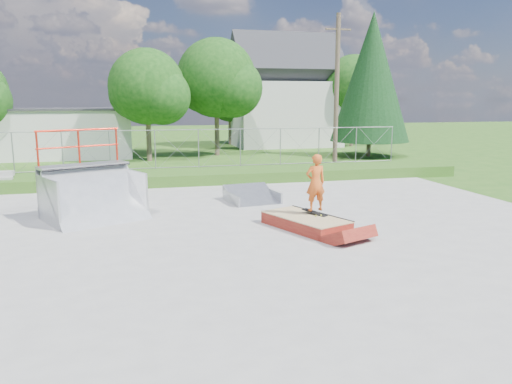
# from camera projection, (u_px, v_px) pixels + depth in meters

# --- Properties ---
(ground) EXTENTS (120.00, 120.00, 0.00)m
(ground) POSITION_uv_depth(u_px,v_px,m) (251.00, 236.00, 13.56)
(ground) COLOR #295718
(ground) RESTS_ON ground
(concrete_pad) EXTENTS (20.00, 16.00, 0.04)m
(concrete_pad) POSITION_uv_depth(u_px,v_px,m) (251.00, 235.00, 13.56)
(concrete_pad) COLOR gray
(concrete_pad) RESTS_ON ground
(grass_berm) EXTENTS (24.00, 3.00, 0.50)m
(grass_berm) POSITION_uv_depth(u_px,v_px,m) (202.00, 176.00, 22.57)
(grass_berm) COLOR #295718
(grass_berm) RESTS_ON ground
(grind_box) EXTENTS (2.14, 2.87, 0.39)m
(grind_box) POSITION_uv_depth(u_px,v_px,m) (305.00, 223.00, 14.21)
(grind_box) COLOR maroon
(grind_box) RESTS_ON concrete_pad
(quarter_pipe) EXTENTS (3.45, 3.25, 2.73)m
(quarter_pipe) POSITION_uv_depth(u_px,v_px,m) (94.00, 176.00, 15.12)
(quarter_pipe) COLOR #A2A4A9
(quarter_pipe) RESTS_ON concrete_pad
(flat_bank_ramp) EXTENTS (1.90, 1.99, 0.51)m
(flat_bank_ramp) POSITION_uv_depth(u_px,v_px,m) (252.00, 195.00, 17.97)
(flat_bank_ramp) COLOR #A2A4A9
(flat_bank_ramp) RESTS_ON concrete_pad
(skateboard) EXTENTS (0.63, 0.78, 0.13)m
(skateboard) POSITION_uv_depth(u_px,v_px,m) (315.00, 213.00, 14.39)
(skateboard) COLOR black
(skateboard) RESTS_ON grind_box
(skater) EXTENTS (0.62, 0.43, 1.63)m
(skater) POSITION_uv_depth(u_px,v_px,m) (315.00, 185.00, 14.24)
(skater) COLOR #DC5C20
(skater) RESTS_ON grind_box
(chain_link_fence) EXTENTS (20.00, 0.06, 1.80)m
(chain_link_fence) POSITION_uv_depth(u_px,v_px,m) (199.00, 149.00, 23.32)
(chain_link_fence) COLOR gray
(chain_link_fence) RESTS_ON grass_berm
(utility_building_flat) EXTENTS (10.00, 6.00, 3.00)m
(utility_building_flat) POSITION_uv_depth(u_px,v_px,m) (52.00, 133.00, 32.35)
(utility_building_flat) COLOR silver
(utility_building_flat) RESTS_ON ground
(gable_house) EXTENTS (8.40, 6.08, 8.94)m
(gable_house) POSITION_uv_depth(u_px,v_px,m) (284.00, 97.00, 39.81)
(gable_house) COLOR silver
(gable_house) RESTS_ON ground
(utility_pole) EXTENTS (0.24, 0.24, 8.00)m
(utility_pole) POSITION_uv_depth(u_px,v_px,m) (337.00, 93.00, 26.07)
(utility_pole) COLOR brown
(utility_pole) RESTS_ON ground
(tree_left_near) EXTENTS (4.76, 4.48, 6.65)m
(tree_left_near) POSITION_uv_depth(u_px,v_px,m) (151.00, 90.00, 29.37)
(tree_left_near) COLOR brown
(tree_left_near) RESTS_ON ground
(tree_center) EXTENTS (5.44, 5.12, 7.60)m
(tree_center) POSITION_uv_depth(u_px,v_px,m) (221.00, 81.00, 32.24)
(tree_center) COLOR brown
(tree_center) RESTS_ON ground
(tree_right_far) EXTENTS (5.10, 4.80, 7.12)m
(tree_right_far) POSITION_uv_depth(u_px,v_px,m) (357.00, 88.00, 38.87)
(tree_right_far) COLOR brown
(tree_right_far) RESTS_ON ground
(tree_back_mid) EXTENTS (4.08, 3.84, 5.70)m
(tree_back_mid) POSITION_uv_depth(u_px,v_px,m) (233.00, 100.00, 40.71)
(tree_back_mid) COLOR brown
(tree_back_mid) RESTS_ON ground
(conifer_tree) EXTENTS (5.04, 5.04, 9.10)m
(conifer_tree) POSITION_uv_depth(u_px,v_px,m) (372.00, 77.00, 31.73)
(conifer_tree) COLOR brown
(conifer_tree) RESTS_ON ground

